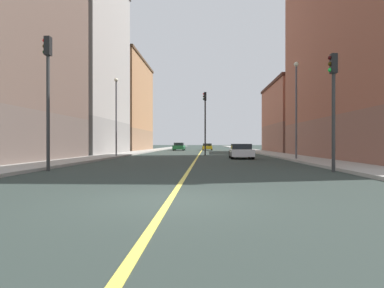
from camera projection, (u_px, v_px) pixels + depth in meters
name	position (u px, v px, depth m)	size (l,w,h in m)	color
ground_plane	(169.00, 201.00, 7.88)	(400.00, 400.00, 0.00)	#2B3631
sidewalk_left	(253.00, 150.00, 56.46)	(2.95, 168.00, 0.15)	#9E9B93
sidewalk_right	(151.00, 150.00, 57.20)	(2.95, 168.00, 0.15)	#9E9B93
lane_center_stripe	(201.00, 151.00, 56.83)	(0.16, 154.00, 0.01)	#E5D14C
building_left_near	(382.00, 21.00, 27.26)	(10.17, 24.34, 22.32)	brown
building_left_mid	(305.00, 118.00, 48.38)	(10.17, 16.00, 9.90)	brown
building_right_midblock	(74.00, 63.00, 40.50)	(10.17, 16.08, 21.97)	gray
building_right_distant	(116.00, 105.00, 59.34)	(10.17, 19.47, 15.88)	#8F6B4F
traffic_light_left_near	(333.00, 95.00, 15.58)	(0.40, 0.32, 5.46)	#2D2D2D
traffic_light_right_near	(48.00, 85.00, 16.16)	(0.40, 0.32, 6.44)	#2D2D2D
traffic_light_median_far	(205.00, 115.00, 36.58)	(0.40, 0.32, 6.85)	#2D2D2D
street_lamp_left_near	(296.00, 100.00, 25.82)	(0.36, 0.36, 7.41)	#4C4C51
street_lamp_right_near	(116.00, 109.00, 32.07)	(0.36, 0.36, 7.36)	#4C4C51
car_yellow	(207.00, 147.00, 61.83)	(1.83, 4.28, 1.24)	gold
car_white	(241.00, 151.00, 29.04)	(1.95, 3.94, 1.27)	white
car_green	(179.00, 147.00, 59.70)	(2.02, 4.20, 1.38)	#1E6B38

